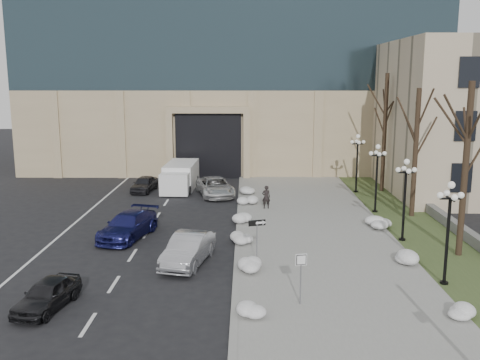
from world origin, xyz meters
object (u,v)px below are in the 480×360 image
object	(u,v)px
car_a	(47,294)
lamppost_a	(449,219)
lamppost_d	(357,155)
lamppost_c	(377,169)
car_b	(188,249)
lamppost_b	(405,189)
keep_sign	(301,268)
car_c	(128,226)
car_e	(144,184)
pedestrian	(266,197)
car_d	(215,187)
box_truck	(180,177)
one_way_sign	(260,228)

from	to	relation	value
car_a	lamppost_a	bearing A→B (deg)	20.27
lamppost_d	lamppost_c	bearing A→B (deg)	-90.00
car_b	lamppost_a	distance (m)	12.25
car_a	lamppost_b	size ratio (longest dim) A/B	0.75
keep_sign	lamppost_c	size ratio (longest dim) A/B	0.47
lamppost_a	lamppost_c	world-z (taller)	same
car_c	car_e	distance (m)	12.89
keep_sign	car_b	bearing A→B (deg)	121.33
pedestrian	keep_sign	xyz separation A→B (m)	(0.79, -16.16, 0.72)
car_d	box_truck	size ratio (longest dim) A/B	0.78
car_a	pedestrian	bearing A→B (deg)	71.79
box_truck	one_way_sign	world-z (taller)	one_way_sign
car_e	car_d	bearing A→B (deg)	-7.85
car_d	lamppost_b	bearing A→B (deg)	-60.64
car_d	lamppost_d	xyz separation A→B (m)	(11.27, 1.13, 2.35)
box_truck	lamppost_d	distance (m)	14.55
car_b	one_way_sign	distance (m)	3.77
car_c	lamppost_c	size ratio (longest dim) A/B	1.06
car_b	one_way_sign	bearing A→B (deg)	5.25
car_c	keep_sign	world-z (taller)	keep_sign
car_e	pedestrian	bearing A→B (deg)	-25.09
pedestrian	one_way_sign	distance (m)	11.64
lamppost_d	one_way_sign	bearing A→B (deg)	-115.41
car_d	pedestrian	size ratio (longest dim) A/B	3.22
car_c	box_truck	xyz separation A→B (m)	(1.36, 13.86, 0.30)
lamppost_b	lamppost_d	xyz separation A→B (m)	(0.00, 13.00, 0.00)
car_a	lamppost_c	xyz separation A→B (m)	(16.83, 15.58, 2.46)
car_d	car_c	bearing A→B (deg)	-125.56
pedestrian	lamppost_b	distance (m)	10.68
car_a	box_truck	size ratio (longest dim) A/B	0.53
lamppost_b	car_d	bearing A→B (deg)	133.50
pedestrian	lamppost_a	size ratio (longest dim) A/B	0.34
car_d	lamppost_a	distance (m)	21.68
car_b	one_way_sign	world-z (taller)	one_way_sign
car_a	car_c	xyz separation A→B (m)	(1.15, 9.70, 0.12)
car_a	car_c	size ratio (longest dim) A/B	0.71
car_c	keep_sign	distance (m)	13.09
car_e	pedestrian	xyz separation A→B (m)	(9.71, -6.07, 0.30)
pedestrian	lamppost_b	world-z (taller)	lamppost_b
car_a	lamppost_a	xyz separation A→B (m)	(16.83, 2.58, 2.46)
box_truck	lamppost_a	distance (m)	25.49
car_c	lamppost_b	xyz separation A→B (m)	(15.68, -0.62, 2.34)
car_b	lamppost_c	bearing A→B (deg)	53.58
lamppost_d	box_truck	bearing A→B (deg)	174.10
pedestrian	one_way_sign	size ratio (longest dim) A/B	0.68
car_d	car_e	distance (m)	6.08
car_c	pedestrian	xyz separation A→B (m)	(8.25, 6.74, 0.20)
lamppost_a	lamppost_d	world-z (taller)	same
car_a	car_d	bearing A→B (deg)	86.67
pedestrian	lamppost_d	bearing A→B (deg)	-152.57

